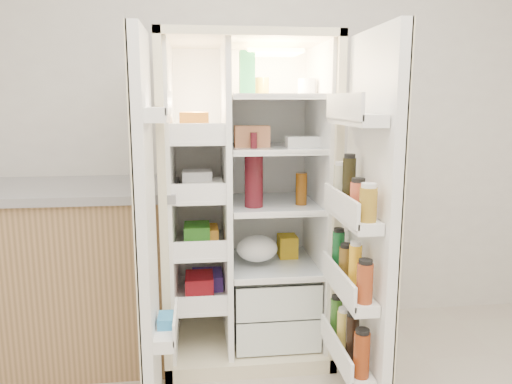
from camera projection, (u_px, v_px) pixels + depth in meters
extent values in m
cube|color=silver|center=(257.00, 118.00, 3.07)|extent=(4.00, 0.02, 2.70)
cube|color=beige|center=(241.00, 190.00, 3.08)|extent=(0.92, 0.04, 1.80)
cube|color=beige|center=(167.00, 203.00, 2.70)|extent=(0.04, 0.70, 1.80)
cube|color=beige|center=(321.00, 199.00, 2.81)|extent=(0.04, 0.70, 1.80)
cube|color=beige|center=(245.00, 40.00, 2.59)|extent=(0.92, 0.70, 0.04)
cube|color=beige|center=(246.00, 341.00, 2.91)|extent=(0.92, 0.70, 0.08)
cube|color=white|center=(241.00, 188.00, 3.04)|extent=(0.84, 0.02, 1.68)
cube|color=white|center=(173.00, 199.00, 2.70)|extent=(0.02, 0.62, 1.68)
cube|color=white|center=(316.00, 196.00, 2.80)|extent=(0.02, 0.62, 1.68)
cube|color=white|center=(226.00, 198.00, 2.74)|extent=(0.03, 0.62, 1.68)
cube|color=silver|center=(272.00, 318.00, 2.88)|extent=(0.47, 0.52, 0.19)
cube|color=silver|center=(273.00, 286.00, 2.85)|extent=(0.47, 0.52, 0.19)
cube|color=#FFD18C|center=(272.00, 53.00, 2.67)|extent=(0.30, 0.30, 0.02)
cube|color=white|center=(201.00, 294.00, 2.82)|extent=(0.28, 0.58, 0.02)
cube|color=white|center=(200.00, 245.00, 2.77)|extent=(0.28, 0.58, 0.02)
cube|color=white|center=(199.00, 193.00, 2.71)|extent=(0.28, 0.58, 0.02)
cube|color=white|center=(197.00, 139.00, 2.66)|extent=(0.28, 0.58, 0.02)
cube|color=white|center=(272.00, 263.00, 2.84)|extent=(0.49, 0.58, 0.01)
cube|color=white|center=(273.00, 203.00, 2.78)|extent=(0.49, 0.58, 0.01)
cube|color=white|center=(273.00, 148.00, 2.72)|extent=(0.49, 0.58, 0.02)
cube|color=white|center=(273.00, 97.00, 2.67)|extent=(0.49, 0.58, 0.02)
cube|color=red|center=(201.00, 284.00, 2.81)|extent=(0.16, 0.20, 0.10)
cube|color=#358925|center=(200.00, 233.00, 2.76)|extent=(0.14, 0.18, 0.12)
cube|color=white|center=(198.00, 185.00, 2.71)|extent=(0.20, 0.22, 0.07)
cube|color=orange|center=(197.00, 125.00, 2.64)|extent=(0.15, 0.16, 0.14)
cube|color=#5739AD|center=(201.00, 285.00, 2.81)|extent=(0.18, 0.20, 0.09)
cube|color=orange|center=(200.00, 234.00, 2.76)|extent=(0.14, 0.18, 0.10)
cube|color=white|center=(198.00, 181.00, 2.70)|extent=(0.16, 0.16, 0.12)
sphere|color=orange|center=(253.00, 335.00, 2.80)|extent=(0.07, 0.07, 0.07)
sphere|color=orange|center=(267.00, 331.00, 2.85)|extent=(0.07, 0.07, 0.07)
sphere|color=orange|center=(285.00, 333.00, 2.82)|extent=(0.07, 0.07, 0.07)
sphere|color=orange|center=(259.00, 324.00, 2.95)|extent=(0.07, 0.07, 0.07)
sphere|color=orange|center=(275.00, 324.00, 2.94)|extent=(0.07, 0.07, 0.07)
sphere|color=orange|center=(293.00, 326.00, 2.91)|extent=(0.07, 0.07, 0.07)
sphere|color=orange|center=(247.00, 329.00, 2.88)|extent=(0.07, 0.07, 0.07)
sphere|color=orange|center=(285.00, 322.00, 2.96)|extent=(0.07, 0.07, 0.07)
ellipsoid|color=#437226|center=(272.00, 283.00, 2.86)|extent=(0.26, 0.24, 0.11)
cylinder|color=#501119|center=(254.00, 178.00, 2.63)|extent=(0.10, 0.10, 0.32)
cylinder|color=brown|center=(301.00, 189.00, 2.69)|extent=(0.06, 0.06, 0.18)
cube|color=#217A43|center=(247.00, 73.00, 2.58)|extent=(0.08, 0.08, 0.23)
cylinder|color=silver|center=(307.00, 87.00, 2.67)|extent=(0.10, 0.10, 0.09)
cylinder|color=olive|center=(262.00, 87.00, 2.74)|extent=(0.08, 0.08, 0.10)
cube|color=white|center=(307.00, 142.00, 2.67)|extent=(0.23, 0.10, 0.06)
cube|color=#C2784D|center=(252.00, 136.00, 2.67)|extent=(0.19, 0.11, 0.12)
ellipsoid|color=silver|center=(257.00, 254.00, 2.76)|extent=(0.23, 0.21, 0.15)
cube|color=gold|center=(287.00, 246.00, 2.94)|extent=(0.11, 0.13, 0.13)
cube|color=white|center=(146.00, 228.00, 2.16)|extent=(0.05, 0.40, 1.72)
cube|color=beige|center=(141.00, 228.00, 2.16)|extent=(0.01, 0.40, 1.72)
cube|color=white|center=(166.00, 331.00, 2.26)|extent=(0.09, 0.32, 0.06)
cube|color=white|center=(158.00, 115.00, 2.07)|extent=(0.09, 0.32, 0.06)
cube|color=#338CCC|center=(166.00, 325.00, 2.25)|extent=(0.07, 0.12, 0.10)
cube|color=white|center=(370.00, 226.00, 2.19)|extent=(0.05, 0.58, 1.72)
cube|color=beige|center=(375.00, 226.00, 2.19)|extent=(0.01, 0.58, 1.72)
cube|color=white|center=(347.00, 358.00, 2.30)|extent=(0.11, 0.50, 0.05)
cube|color=white|center=(349.00, 290.00, 2.23)|extent=(0.11, 0.50, 0.05)
cube|color=white|center=(352.00, 216.00, 2.17)|extent=(0.11, 0.50, 0.05)
cube|color=white|center=(355.00, 119.00, 2.09)|extent=(0.11, 0.50, 0.05)
cylinder|color=maroon|center=(362.00, 355.00, 2.08)|extent=(0.07, 0.07, 0.20)
cylinder|color=black|center=(352.00, 338.00, 2.20)|extent=(0.06, 0.06, 0.22)
cylinder|color=gold|center=(344.00, 329.00, 2.33)|extent=(0.06, 0.06, 0.18)
cylinder|color=#336923|center=(336.00, 317.00, 2.46)|extent=(0.06, 0.06, 0.19)
cylinder|color=#943918|center=(365.00, 283.00, 2.02)|extent=(0.07, 0.07, 0.17)
cylinder|color=yellow|center=(355.00, 268.00, 2.14)|extent=(0.06, 0.06, 0.21)
cylinder|color=brown|center=(346.00, 264.00, 2.27)|extent=(0.07, 0.07, 0.16)
cylinder|color=#125224|center=(338.00, 251.00, 2.40)|extent=(0.06, 0.06, 0.20)
cylinder|color=olive|center=(368.00, 205.00, 1.96)|extent=(0.07, 0.07, 0.14)
cylinder|color=#C34F32|center=(358.00, 198.00, 2.08)|extent=(0.07, 0.07, 0.14)
cylinder|color=black|center=(349.00, 183.00, 2.20)|extent=(0.06, 0.06, 0.23)
cylinder|color=beige|center=(340.00, 184.00, 2.33)|extent=(0.06, 0.06, 0.18)
cube|color=#A07950|center=(59.00, 276.00, 2.76)|extent=(1.33, 0.69, 0.96)
cube|color=gray|center=(52.00, 190.00, 2.66)|extent=(1.38, 0.73, 0.04)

